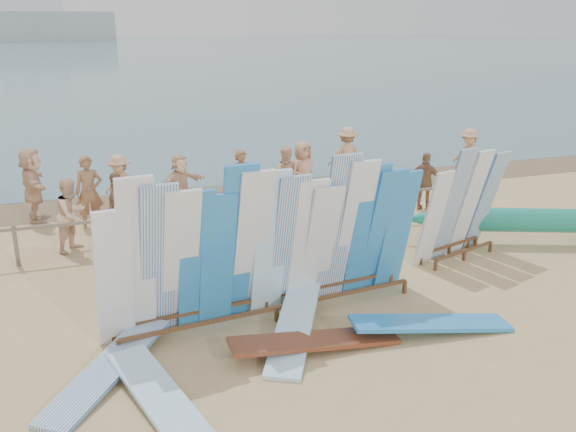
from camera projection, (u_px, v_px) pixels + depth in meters
name	position (u px, v px, depth m)	size (l,w,h in m)	color
ground	(242.00, 297.00, 11.26)	(160.00, 160.00, 0.00)	tan
ocean	(82.00, 48.00, 126.52)	(320.00, 240.00, 0.02)	#456D7C
wet_sand_strip	(177.00, 197.00, 17.74)	(40.00, 2.60, 0.01)	brown
distant_ship	(30.00, 22.00, 167.98)	(45.00, 8.00, 14.00)	#999EA3
fence	(206.00, 218.00, 13.77)	(12.08, 0.08, 0.90)	#756958
main_surfboard_rack	(270.00, 248.00, 10.14)	(5.69, 1.29, 2.82)	brown
side_surfboard_rack	(461.00, 208.00, 12.80)	(2.28, 1.24, 2.48)	brown
outrigger_canoe	(533.00, 222.00, 13.74)	(5.86, 2.75, 0.87)	brown
vendor_table	(347.00, 239.00, 13.04)	(1.07, 0.86, 1.26)	brown
flat_board_d	(430.00, 332.00, 9.97)	(0.56, 2.70, 0.07)	#2981D0
flat_board_a	(164.00, 409.00, 7.99)	(0.56, 2.70, 0.07)	#9AD3F6
flat_board_b	(295.00, 336.00, 9.86)	(0.56, 2.70, 0.07)	#9AD3F6
flat_board_e	(109.00, 376.00, 8.73)	(0.56, 2.70, 0.07)	white
flat_board_c	(315.00, 349.00, 9.45)	(0.56, 2.70, 0.07)	brown
beach_chair_left	(227.00, 216.00, 15.21)	(0.55, 0.57, 0.80)	red
beach_chair_right	(250.00, 218.00, 15.05)	(0.56, 0.58, 0.82)	red
stroller	(301.00, 206.00, 15.37)	(0.63, 0.83, 1.05)	red
beachgoer_8	(288.00, 177.00, 16.64)	(0.80, 0.38, 1.65)	beige
beachgoer_1	(89.00, 192.00, 14.82)	(0.66, 0.36, 1.82)	#8C6042
beachgoer_3	(120.00, 186.00, 15.80)	(1.05, 0.43, 1.63)	tan
beachgoer_11	(33.00, 185.00, 15.34)	(1.76, 0.57, 1.89)	beige
beachgoer_7	(242.00, 182.00, 15.93)	(0.63, 0.35, 1.73)	#8C6042
beachgoer_9	(347.00, 156.00, 18.94)	(1.16, 0.48, 1.79)	tan
beachgoer_6	(302.00, 173.00, 16.91)	(0.86, 0.41, 1.75)	tan
beachgoer_2	(72.00, 215.00, 13.36)	(0.80, 0.39, 1.65)	beige
beachgoer_extra_0	(469.00, 156.00, 19.15)	(1.11, 0.46, 1.71)	tan
beachgoer_10	(425.00, 182.00, 16.28)	(0.92, 0.40, 1.57)	#8C6042
beachgoer_4	(118.00, 206.00, 14.07)	(0.94, 0.41, 1.61)	#8C6042
beachgoer_5	(181.00, 184.00, 16.06)	(1.47, 0.48, 1.59)	beige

